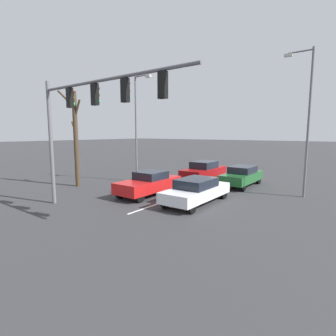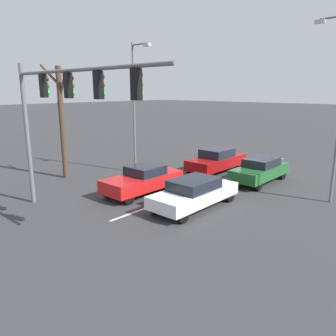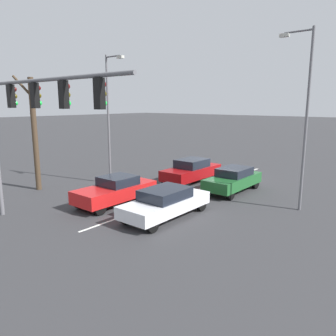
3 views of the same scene
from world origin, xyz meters
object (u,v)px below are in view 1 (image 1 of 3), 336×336
object	(u,v)px
car_white_leftlane_front	(196,190)
bare_tree_near	(75,136)
traffic_signal_gantry	(86,110)
street_lamp_left_shoulder	(306,115)
car_red_midlane_front	(149,183)
street_lamp_right_shoulder	(137,122)
car_maroon_midlane_second	(204,171)
car_darkgreen_leftlane_second	(242,176)

from	to	relation	value
car_white_leftlane_front	bare_tree_near	bearing A→B (deg)	6.96
traffic_signal_gantry	street_lamp_left_shoulder	world-z (taller)	street_lamp_left_shoulder
traffic_signal_gantry	bare_tree_near	bearing A→B (deg)	-29.72
car_red_midlane_front	car_white_leftlane_front	bearing A→B (deg)	-178.93
car_white_leftlane_front	street_lamp_right_shoulder	distance (m)	8.58
car_red_midlane_front	street_lamp_left_shoulder	xyz separation A→B (m)	(-7.82, -5.18, 4.21)
car_red_midlane_front	street_lamp_left_shoulder	size ratio (longest dim) A/B	0.52
traffic_signal_gantry	street_lamp_right_shoulder	distance (m)	8.52
car_white_leftlane_front	car_maroon_midlane_second	bearing A→B (deg)	-64.19
car_white_leftlane_front	traffic_signal_gantry	world-z (taller)	traffic_signal_gantry
car_red_midlane_front	traffic_signal_gantry	distance (m)	6.30
car_maroon_midlane_second	bare_tree_near	xyz separation A→B (m)	(6.25, 7.74, 2.86)
traffic_signal_gantry	street_lamp_left_shoulder	bearing A→B (deg)	-127.45
traffic_signal_gantry	bare_tree_near	xyz separation A→B (m)	(6.30, -3.60, -1.30)
car_darkgreen_leftlane_second	street_lamp_right_shoulder	size ratio (longest dim) A/B	0.53
car_white_leftlane_front	car_darkgreen_leftlane_second	distance (m)	6.12
car_maroon_midlane_second	street_lamp_left_shoulder	world-z (taller)	street_lamp_left_shoulder
car_darkgreen_leftlane_second	traffic_signal_gantry	xyz separation A→B (m)	(3.39, 10.86, 4.19)
bare_tree_near	car_white_leftlane_front	bearing A→B (deg)	-173.04
car_red_midlane_front	bare_tree_near	size ratio (longest dim) A/B	0.65
car_red_midlane_front	traffic_signal_gantry	size ratio (longest dim) A/B	0.49
car_maroon_midlane_second	street_lamp_right_shoulder	world-z (taller)	street_lamp_right_shoulder
car_white_leftlane_front	street_lamp_left_shoulder	size ratio (longest dim) A/B	0.55
car_white_leftlane_front	street_lamp_right_shoulder	size ratio (longest dim) A/B	0.58
bare_tree_near	car_maroon_midlane_second	bearing A→B (deg)	-128.89
car_white_leftlane_front	street_lamp_right_shoulder	world-z (taller)	street_lamp_right_shoulder
car_white_leftlane_front	car_maroon_midlane_second	world-z (taller)	car_maroon_midlane_second
car_darkgreen_leftlane_second	bare_tree_near	distance (m)	12.45
car_maroon_midlane_second	traffic_signal_gantry	world-z (taller)	traffic_signal_gantry
street_lamp_right_shoulder	street_lamp_left_shoulder	world-z (taller)	street_lamp_left_shoulder
car_darkgreen_leftlane_second	street_lamp_right_shoulder	world-z (taller)	street_lamp_right_shoulder
car_white_leftlane_front	street_lamp_right_shoulder	bearing A→B (deg)	-21.74
car_darkgreen_leftlane_second	bare_tree_near	xyz separation A→B (m)	(9.68, 7.27, 2.89)
car_red_midlane_front	bare_tree_near	distance (m)	6.78
car_red_midlane_front	traffic_signal_gantry	world-z (taller)	traffic_signal_gantry
car_red_midlane_front	car_darkgreen_leftlane_second	size ratio (longest dim) A/B	1.03
car_red_midlane_front	car_maroon_midlane_second	bearing A→B (deg)	-91.88
street_lamp_right_shoulder	car_darkgreen_leftlane_second	bearing A→B (deg)	-155.65
car_white_leftlane_front	street_lamp_left_shoulder	xyz separation A→B (m)	(-4.41, -5.11, 4.23)
car_maroon_midlane_second	street_lamp_right_shoulder	xyz separation A→B (m)	(3.86, 3.78, 3.93)
car_white_leftlane_front	car_darkgreen_leftlane_second	xyz separation A→B (m)	(-0.25, -6.11, 0.04)
car_darkgreen_leftlane_second	traffic_signal_gantry	size ratio (longest dim) A/B	0.47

